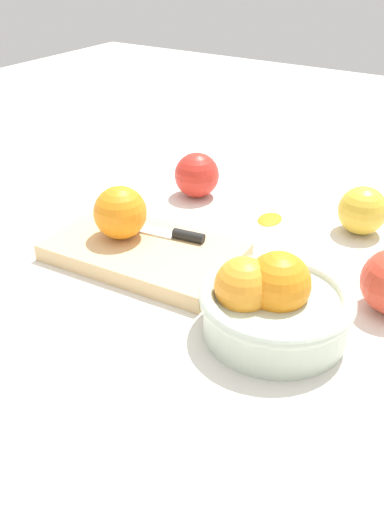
{
  "coord_description": "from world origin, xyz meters",
  "views": [
    {
      "loc": [
        -0.34,
        0.61,
        0.4
      ],
      "look_at": [
        -0.0,
        0.09,
        0.04
      ],
      "focal_mm": 40.32,
      "sensor_mm": 36.0,
      "label": 1
    }
  ],
  "objects": [
    {
      "name": "ground_plane",
      "position": [
        0.0,
        0.0,
        0.0
      ],
      "size": [
        2.4,
        2.4,
        0.0
      ],
      "primitive_type": "plane",
      "color": "silver"
    },
    {
      "name": "bowl",
      "position": [
        -0.13,
        0.13,
        0.04
      ],
      "size": [
        0.17,
        0.17,
        0.1
      ],
      "color": "beige",
      "rests_on": "ground_plane"
    },
    {
      "name": "cutting_board",
      "position": [
        0.09,
        0.07,
        0.01
      ],
      "size": [
        0.27,
        0.17,
        0.02
      ],
      "primitive_type": "cube",
      "rotation": [
        0.0,
        0.0,
        0.05
      ],
      "color": "#DBB77F",
      "rests_on": "ground_plane"
    },
    {
      "name": "orange_on_board",
      "position": [
        0.13,
        0.07,
        0.06
      ],
      "size": [
        0.07,
        0.07,
        0.07
      ],
      "primitive_type": "sphere",
      "color": "orange",
      "rests_on": "cutting_board"
    },
    {
      "name": "knife",
      "position": [
        0.07,
        0.03,
        0.03
      ],
      "size": [
        0.16,
        0.04,
        0.01
      ],
      "color": "silver",
      "rests_on": "cutting_board"
    },
    {
      "name": "apple_front_right",
      "position": [
        0.14,
        -0.15,
        0.04
      ],
      "size": [
        0.07,
        0.07,
        0.07
      ],
      "primitive_type": "sphere",
      "color": "red",
      "rests_on": "ground_plane"
    },
    {
      "name": "apple_front_left",
      "position": [
        -0.14,
        -0.17,
        0.04
      ],
      "size": [
        0.07,
        0.07,
        0.07
      ],
      "primitive_type": "sphere",
      "color": "gold",
      "rests_on": "ground_plane"
    },
    {
      "name": "citrus_peel",
      "position": [
        -0.01,
        -0.13,
        0.0
      ],
      "size": [
        0.04,
        0.06,
        0.01
      ],
      "primitive_type": "ellipsoid",
      "rotation": [
        0.0,
        0.0,
        4.82
      ],
      "color": "orange",
      "rests_on": "ground_plane"
    }
  ]
}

